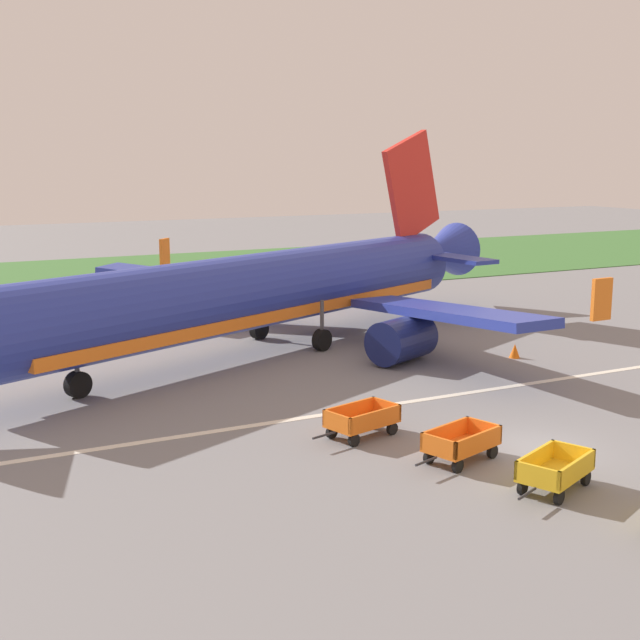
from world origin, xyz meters
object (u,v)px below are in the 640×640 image
Objects in this scene: airplane at (270,290)px; baggage_cart_fourth_in_row at (362,420)px; traffic_cone_near_plane at (366,411)px; traffic_cone_mid_apron at (515,351)px; baggage_cart_second_in_row at (555,470)px; baggage_cart_third_in_row at (461,443)px.

airplane reaches higher than baggage_cart_fourth_in_row.
traffic_cone_mid_apron is at bearing 25.18° from traffic_cone_near_plane.
traffic_cone_near_plane is (-1.54, 8.40, -0.25)m from baggage_cart_second_in_row.
airplane is at bearing 89.95° from baggage_cart_second_in_row.
baggage_cart_fourth_in_row is 1.97m from traffic_cone_near_plane.
baggage_cart_second_in_row is 5.11× the size of traffic_cone_mid_apron.
airplane reaches higher than baggage_cart_third_in_row.
baggage_cart_third_in_row is 5.13× the size of traffic_cone_near_plane.
airplane is 12.91m from traffic_cone_near_plane.
baggage_cart_third_in_row is (-1.03, -17.69, -2.45)m from airplane.
baggage_cart_second_in_row is 8.55m from traffic_cone_near_plane.
airplane is 14.60m from baggage_cart_fourth_in_row.
airplane reaches higher than traffic_cone_near_plane.
traffic_cone_near_plane is at bearing 95.93° from baggage_cart_third_in_row.
traffic_cone_near_plane is (1.11, 1.61, -0.25)m from baggage_cart_fourth_in_row.
traffic_cone_mid_apron is (11.48, 5.40, -0.00)m from traffic_cone_near_plane.
airplane is at bearing 86.68° from baggage_cart_third_in_row.
baggage_cart_fourth_in_row reaches higher than traffic_cone_near_plane.
airplane is 51.45× the size of traffic_cone_mid_apron.
traffic_cone_mid_apron is (12.59, 7.01, -0.25)m from baggage_cart_fourth_in_row.
airplane is 17.89m from baggage_cart_third_in_row.
baggage_cart_third_in_row is (-1.01, 3.24, 0.00)m from baggage_cart_second_in_row.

